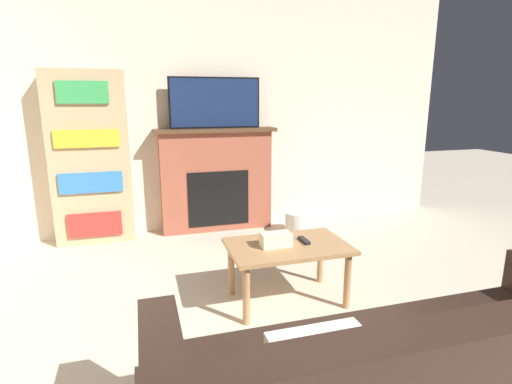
% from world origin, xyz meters
% --- Properties ---
extents(wall_back, '(5.79, 0.06, 2.70)m').
position_xyz_m(wall_back, '(0.00, 3.98, 1.35)').
color(wall_back, beige).
rests_on(wall_back, ground_plane).
extents(fireplace, '(1.35, 0.28, 1.17)m').
position_xyz_m(fireplace, '(-0.01, 3.83, 0.59)').
color(fireplace, brown).
rests_on(fireplace, ground_plane).
extents(tv, '(1.00, 0.03, 0.55)m').
position_xyz_m(tv, '(-0.01, 3.81, 1.45)').
color(tv, black).
rests_on(tv, fireplace).
extents(coffee_table, '(0.88, 0.56, 0.45)m').
position_xyz_m(coffee_table, '(0.16, 2.00, 0.39)').
color(coffee_table, '#A87A4C').
rests_on(coffee_table, ground_plane).
extents(tissue_box, '(0.22, 0.12, 0.10)m').
position_xyz_m(tissue_box, '(0.07, 1.99, 0.50)').
color(tissue_box, beige).
rests_on(tissue_box, coffee_table).
extents(remote_control, '(0.04, 0.15, 0.02)m').
position_xyz_m(remote_control, '(0.30, 2.01, 0.46)').
color(remote_control, black).
rests_on(remote_control, coffee_table).
extents(bookshelf, '(0.78, 0.29, 1.77)m').
position_xyz_m(bookshelf, '(-1.32, 3.81, 0.89)').
color(bookshelf, tan).
rests_on(bookshelf, ground_plane).
extents(storage_basket, '(0.34, 0.34, 0.25)m').
position_xyz_m(storage_basket, '(0.86, 3.41, 0.12)').
color(storage_basket, silver).
rests_on(storage_basket, ground_plane).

